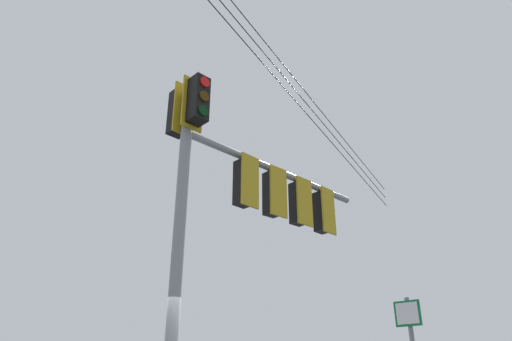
# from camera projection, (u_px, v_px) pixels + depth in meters

# --- Properties ---
(signal_mast_assembly) EXTENTS (4.93, 1.21, 6.43)m
(signal_mast_assembly) POSITION_uv_depth(u_px,v_px,m) (242.00, 189.00, 8.88)
(signal_mast_assembly) COLOR gray
(signal_mast_assembly) RESTS_ON ground
(overhead_wire_span) EXTENTS (23.14, 10.44, 1.36)m
(overhead_wire_span) POSITION_uv_depth(u_px,v_px,m) (227.00, 9.00, 10.87)
(overhead_wire_span) COLOR black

